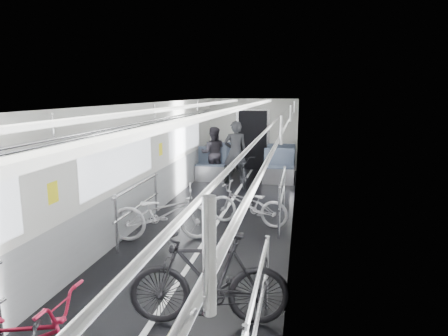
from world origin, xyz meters
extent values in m
cube|color=black|center=(0.00, 0.00, 0.00)|extent=(3.00, 14.00, 0.01)
cube|color=white|center=(0.00, 0.00, 2.40)|extent=(3.00, 14.00, 0.02)
cube|color=silver|center=(-1.50, 0.00, 1.20)|extent=(0.02, 14.00, 2.40)
cube|color=silver|center=(1.50, 0.00, 1.20)|extent=(0.02, 14.00, 2.40)
cube|color=silver|center=(0.00, 7.00, 1.20)|extent=(3.00, 0.02, 2.40)
cube|color=white|center=(0.00, 0.00, 0.01)|extent=(0.08, 13.80, 0.01)
cube|color=gray|center=(-1.47, 0.00, 0.45)|extent=(0.01, 13.90, 0.90)
cube|color=gray|center=(1.47, 0.00, 0.45)|extent=(0.01, 13.90, 0.90)
cube|color=white|center=(-1.47, 0.00, 1.40)|extent=(0.01, 10.80, 0.75)
cube|color=white|center=(1.47, 0.00, 1.40)|extent=(0.01, 10.80, 0.75)
cube|color=white|center=(-0.55, 0.00, 2.34)|extent=(0.14, 13.40, 0.05)
cube|color=white|center=(0.55, 0.00, 2.34)|extent=(0.14, 13.40, 0.05)
cube|color=black|center=(0.00, 6.94, 1.00)|extent=(0.95, 0.10, 2.00)
imported|color=silver|center=(-0.75, 0.06, 0.49)|extent=(1.96, 1.15, 0.98)
imported|color=black|center=(0.66, -2.38, 0.55)|extent=(1.89, 0.81, 1.10)
imported|color=#B6B6BB|center=(0.63, 1.15, 0.42)|extent=(1.68, 0.83, 0.84)
imported|color=black|center=(0.02, 4.66, 0.44)|extent=(0.92, 1.76, 0.88)
imported|color=black|center=(-0.22, 4.76, 0.91)|extent=(0.73, 0.56, 1.82)
imported|color=#28242B|center=(-0.98, 5.21, 0.80)|extent=(0.85, 0.70, 1.59)
camera|label=1|loc=(1.62, -6.43, 2.61)|focal=32.00mm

